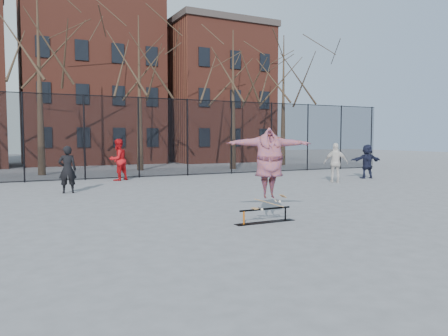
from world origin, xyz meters
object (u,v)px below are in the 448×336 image
bystander_white (336,163)px  bystander_red (118,160)px  skateboard (269,206)px  bystander_black (67,170)px  bystander_navy (367,161)px  skate_rail (265,217)px  skater (269,169)px

bystander_white → bystander_red: bearing=4.9°
skateboard → bystander_black: 8.58m
bystander_red → bystander_navy: bystander_red is taller
bystander_red → bystander_white: bystander_red is taller
bystander_white → bystander_navy: size_ratio=1.05×
bystander_navy → skateboard: bearing=50.2°
skate_rail → bystander_black: (-3.39, 7.83, 0.72)m
skater → bystander_red: (-0.78, 11.59, -0.30)m
bystander_black → bystander_navy: 13.81m
skateboard → bystander_white: size_ratio=0.46×
bystander_black → bystander_red: 4.64m
bystander_black → skate_rail: bearing=120.0°
bystander_black → bystander_red: size_ratio=0.88×
skater → bystander_black: 8.58m
skate_rail → bystander_white: bystander_white is taller
skate_rail → bystander_navy: size_ratio=0.93×
skater → bystander_white: 9.85m
bystander_black → bystander_red: bystander_red is taller
skateboard → bystander_white: bearing=39.8°
skater → bystander_black: skater is taller
skater → bystander_black: (-3.49, 7.83, -0.41)m
bystander_red → bystander_navy: 11.93m
skater → skateboard: bearing=-68.6°
bystander_red → skateboard: bearing=65.2°
skate_rail → bystander_red: size_ratio=0.80×
bystander_navy → bystander_black: bearing=12.7°
skateboard → bystander_navy: 12.55m
skateboard → bystander_navy: bystander_navy is taller
bystander_white → skateboard: bearing=77.1°
bystander_black → bystander_red: bearing=-119.1°
bystander_white → bystander_navy: bystander_white is taller
bystander_white → bystander_navy: 2.86m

